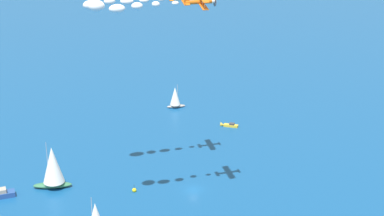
# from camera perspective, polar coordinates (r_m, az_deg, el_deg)

# --- Properties ---
(ground_plane) EXTENTS (2000.00, 2000.00, 0.00)m
(ground_plane) POSITION_cam_1_polar(r_m,az_deg,el_deg) (157.65, 0.15, -7.58)
(ground_plane) COLOR navy
(sailboat_near_centre) EXTENTS (7.17, 10.02, 12.63)m
(sailboat_near_centre) POSITION_cam_1_polar(r_m,az_deg,el_deg) (160.08, -12.78, -5.36)
(sailboat_near_centre) COLOR #33704C
(sailboat_near_centre) RESTS_ON ground_plane
(motorboat_far_port) EXTENTS (5.13, 4.87, 1.63)m
(motorboat_far_port) POSITION_cam_1_polar(r_m,az_deg,el_deg) (195.90, 3.40, -1.59)
(motorboat_far_port) COLOR gold
(motorboat_far_port) RESTS_ON ground_plane
(sailboat_far_stbd) EXTENTS (4.42, 6.64, 8.25)m
(sailboat_far_stbd) POSITION_cam_1_polar(r_m,az_deg,el_deg) (210.38, -1.57, 1.02)
(sailboat_far_stbd) COLOR #9E9993
(sailboat_far_stbd) RESTS_ON ground_plane
(marker_buoy) EXTENTS (1.10, 1.10, 2.10)m
(marker_buoy) POSITION_cam_1_polar(r_m,az_deg,el_deg) (157.34, -5.37, -7.58)
(marker_buoy) COLOR yellow
(marker_buoy) RESTS_ON ground_plane
(smoke_trail_lead) EXTENTS (6.62, 19.44, 3.14)m
(smoke_trail_lead) POSITION_cam_1_polar(r_m,az_deg,el_deg) (146.89, -7.69, 9.63)
(smoke_trail_lead) COLOR white
(biplane_wingman) EXTENTS (7.50, 7.08, 3.68)m
(biplane_wingman) POSITION_cam_1_polar(r_m,az_deg,el_deg) (131.31, 0.84, 9.87)
(biplane_wingman) COLOR orange
(smoke_trail_wingman) EXTENTS (6.59, 18.90, 3.25)m
(smoke_trail_wingman) POSITION_cam_1_polar(r_m,az_deg,el_deg) (127.22, -7.20, 9.31)
(smoke_trail_wingman) COLOR white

